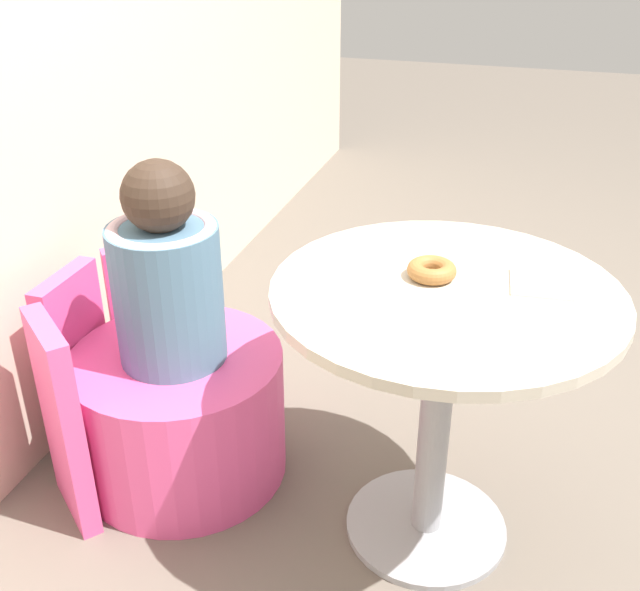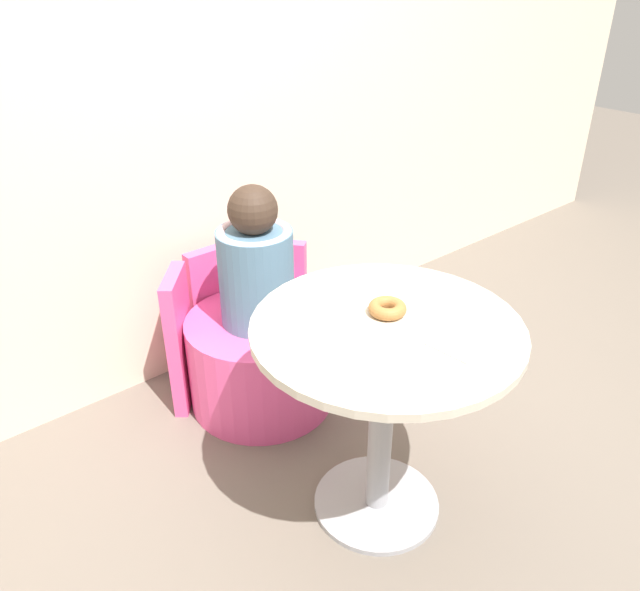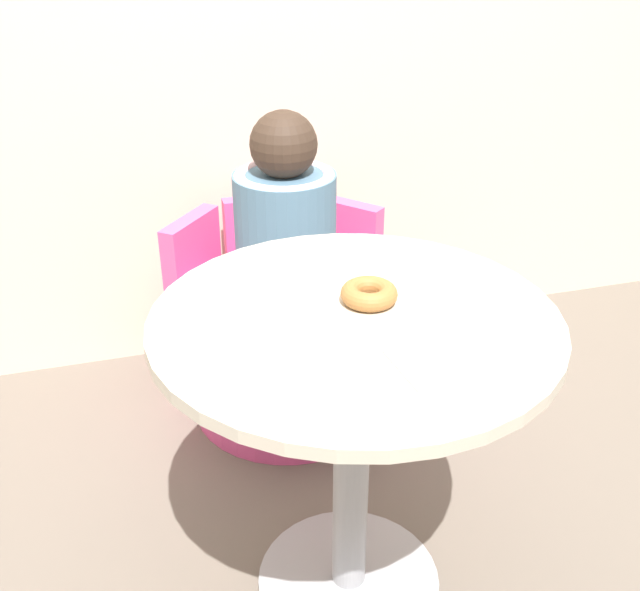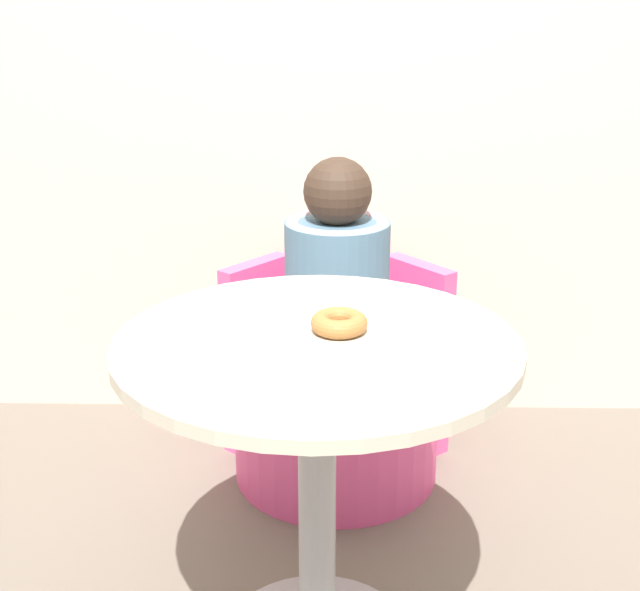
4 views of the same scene
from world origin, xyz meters
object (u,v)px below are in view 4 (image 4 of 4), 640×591
round_table (317,420)px  tub_chair (336,413)px  child_figure (337,269)px  donut (339,323)px

round_table → tub_chair: bearing=86.9°
tub_chair → child_figure: size_ratio=1.07×
tub_chair → donut: (0.00, -0.64, 0.52)m
round_table → tub_chair: round_table is taller
tub_chair → child_figure: 0.41m
tub_chair → child_figure: child_figure is taller
round_table → child_figure: 0.69m
tub_chair → child_figure: bearing=90.0°
round_table → child_figure: bearing=86.9°
round_table → donut: size_ratio=7.02×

